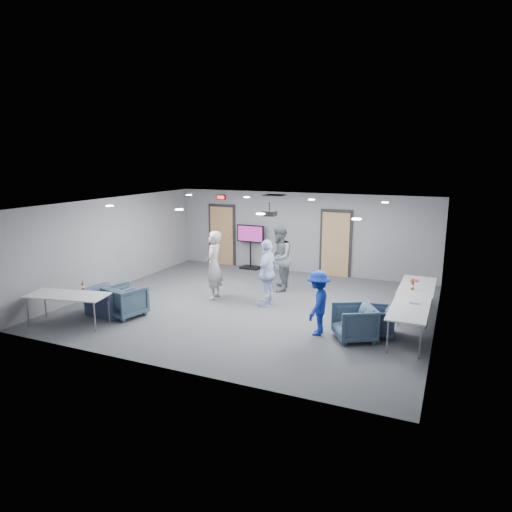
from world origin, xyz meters
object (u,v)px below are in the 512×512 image
at_px(person_c, 267,273).
at_px(table_front_left, 68,296).
at_px(table_right_b, 409,310).
at_px(person_a, 214,265).
at_px(person_b, 279,258).
at_px(person_d, 318,303).
at_px(chair_right_b, 377,321).
at_px(tv_stand, 251,244).
at_px(projector, 269,213).
at_px(bottle_right, 412,285).
at_px(chair_front_a, 126,301).
at_px(chair_right_c, 354,323).
at_px(chair_front_b, 108,301).
at_px(bottle_front, 83,286).
at_px(table_right_a, 417,287).

relative_size(person_c, table_front_left, 0.90).
relative_size(table_right_b, table_front_left, 0.94).
bearing_deg(person_a, person_b, 128.66).
distance_m(person_a, table_right_b, 5.32).
height_order(person_d, chair_right_b, person_d).
relative_size(tv_stand, projector, 4.33).
height_order(person_c, chair_right_b, person_c).
bearing_deg(person_c, chair_right_b, 71.67).
height_order(person_a, bottle_right, person_a).
bearing_deg(bottle_right, chair_front_a, -157.74).
height_order(chair_right_c, tv_stand, tv_stand).
distance_m(person_c, chair_front_b, 4.08).
relative_size(chair_front_a, tv_stand, 0.55).
relative_size(chair_front_b, bottle_front, 4.43).
relative_size(table_front_left, bottle_front, 8.46).
relative_size(chair_right_b, tv_stand, 0.46).
bearing_deg(bottle_front, table_right_a, 26.50).
bearing_deg(table_right_a, table_right_b, -180.00).
height_order(person_d, chair_front_a, person_d).
bearing_deg(chair_front_b, person_c, -139.30).
height_order(person_b, person_c, person_b).
xyz_separation_m(table_right_a, bottle_front, (-7.32, -3.65, 0.13)).
height_order(chair_front_a, bottle_front, bottle_front).
bearing_deg(chair_front_a, person_a, -107.30).
height_order(table_right_a, bottle_right, bottle_right).
bearing_deg(chair_right_c, table_front_left, -104.29).
bearing_deg(chair_front_b, table_front_left, 75.37).
bearing_deg(person_b, tv_stand, -154.00).
distance_m(chair_right_b, chair_front_a, 6.00).
bearing_deg(person_d, chair_right_c, 90.07).
bearing_deg(person_a, chair_right_c, 62.95).
relative_size(person_a, table_front_left, 0.96).
xyz_separation_m(chair_right_c, table_front_left, (-6.29, -1.79, 0.31)).
height_order(chair_front_b, tv_stand, tv_stand).
xyz_separation_m(person_b, tv_stand, (-1.88, 2.13, -0.10)).
bearing_deg(tv_stand, table_right_b, -38.28).
relative_size(person_b, person_d, 1.35).
height_order(person_b, bottle_right, person_b).
distance_m(table_right_a, bottle_right, 0.49).
bearing_deg(tv_stand, projector, -57.88).
height_order(person_b, table_right_a, person_b).
relative_size(person_a, tv_stand, 1.22).
xyz_separation_m(person_a, table_right_b, (5.23, -0.94, -0.26)).
bearing_deg(tv_stand, person_d, -51.96).
bearing_deg(table_right_a, person_a, 100.39).
distance_m(chair_front_a, bottle_right, 6.97).
bearing_deg(bottle_front, chair_front_b, 56.40).
height_order(person_b, table_front_left, person_b).
height_order(person_b, chair_right_b, person_b).
xyz_separation_m(person_d, chair_right_c, (0.81, 0.02, -0.34)).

